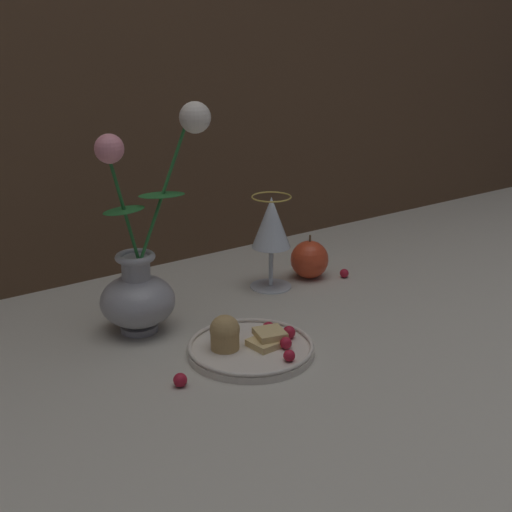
# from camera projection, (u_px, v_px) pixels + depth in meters

# --- Properties ---
(ground_plane) EXTENTS (2.40, 2.40, 0.00)m
(ground_plane) POSITION_uv_depth(u_px,v_px,m) (252.00, 323.00, 1.14)
(ground_plane) COLOR #B7B2A3
(ground_plane) RESTS_ON ground
(vase) EXTENTS (0.18, 0.12, 0.35)m
(vase) POSITION_uv_depth(u_px,v_px,m) (140.00, 276.00, 1.08)
(vase) COLOR #A3A3A8
(vase) RESTS_ON ground_plane
(plate_with_pastries) EXTENTS (0.18, 0.18, 0.06)m
(plate_with_pastries) POSITION_uv_depth(u_px,v_px,m) (248.00, 345.00, 1.03)
(plate_with_pastries) COLOR silver
(plate_with_pastries) RESTS_ON ground_plane
(wine_glass) EXTENTS (0.07, 0.07, 0.17)m
(wine_glass) POSITION_uv_depth(u_px,v_px,m) (271.00, 226.00, 1.25)
(wine_glass) COLOR silver
(wine_glass) RESTS_ON ground_plane
(apple_beside_vase) EXTENTS (0.07, 0.07, 0.08)m
(apple_beside_vase) POSITION_uv_depth(u_px,v_px,m) (309.00, 259.00, 1.32)
(apple_beside_vase) COLOR #D14223
(apple_beside_vase) RESTS_ON ground_plane
(berry_near_plate) EXTENTS (0.02, 0.02, 0.02)m
(berry_near_plate) POSITION_uv_depth(u_px,v_px,m) (180.00, 380.00, 0.94)
(berry_near_plate) COLOR #AD192D
(berry_near_plate) RESTS_ON ground_plane
(berry_front_center) EXTENTS (0.02, 0.02, 0.02)m
(berry_front_center) POSITION_uv_depth(u_px,v_px,m) (344.00, 273.00, 1.32)
(berry_front_center) COLOR #AD192D
(berry_front_center) RESTS_ON ground_plane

